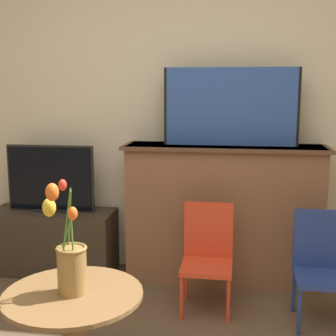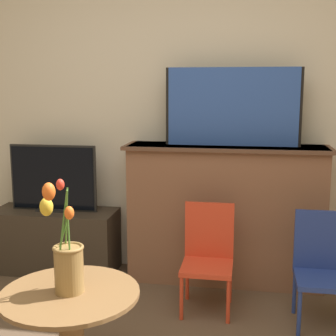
{
  "view_description": "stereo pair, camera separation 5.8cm",
  "coord_description": "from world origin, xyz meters",
  "views": [
    {
      "loc": [
        0.43,
        -1.39,
        1.42
      ],
      "look_at": [
        0.04,
        1.3,
        0.94
      ],
      "focal_mm": 50.0,
      "sensor_mm": 36.0,
      "label": 1
    },
    {
      "loc": [
        0.49,
        -1.38,
        1.42
      ],
      "look_at": [
        0.04,
        1.3,
        0.94
      ],
      "focal_mm": 50.0,
      "sensor_mm": 36.0,
      "label": 2
    }
  ],
  "objects": [
    {
      "name": "tv_monitor",
      "position": [
        -0.95,
        1.9,
        0.72
      ],
      "size": [
        0.67,
        0.12,
        0.5
      ],
      "color": "black",
      "rests_on": "tv_stand"
    },
    {
      "name": "painting",
      "position": [
        0.39,
        1.93,
        1.28
      ],
      "size": [
        0.95,
        0.03,
        0.54
      ],
      "color": "black",
      "rests_on": "fireplace_mantel"
    },
    {
      "name": "wall_back",
      "position": [
        0.0,
        2.13,
        1.35
      ],
      "size": [
        8.0,
        0.06,
        2.7
      ],
      "color": "beige",
      "rests_on": "ground"
    },
    {
      "name": "chair_blue",
      "position": [
        0.96,
        1.39,
        0.36
      ],
      "size": [
        0.32,
        0.32,
        0.67
      ],
      "color": "navy",
      "rests_on": "ground"
    },
    {
      "name": "vase_tulips",
      "position": [
        -0.29,
        0.5,
        0.67
      ],
      "size": [
        0.2,
        0.23,
        0.52
      ],
      "color": "olive",
      "rests_on": "side_table"
    },
    {
      "name": "chair_red",
      "position": [
        0.27,
        1.48,
        0.36
      ],
      "size": [
        0.32,
        0.32,
        0.67
      ],
      "color": "red",
      "rests_on": "ground"
    },
    {
      "name": "tv_stand",
      "position": [
        -0.95,
        1.89,
        0.24
      ],
      "size": [
        0.95,
        0.37,
        0.48
      ],
      "color": "#382D23",
      "rests_on": "ground"
    },
    {
      "name": "fireplace_mantel",
      "position": [
        0.35,
        1.93,
        0.52
      ],
      "size": [
        1.44,
        0.38,
        1.0
      ],
      "color": "brown",
      "rests_on": "ground"
    },
    {
      "name": "side_table",
      "position": [
        -0.28,
        0.5,
        0.33
      ],
      "size": [
        0.63,
        0.63,
        0.5
      ],
      "color": "brown",
      "rests_on": "ground"
    }
  ]
}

